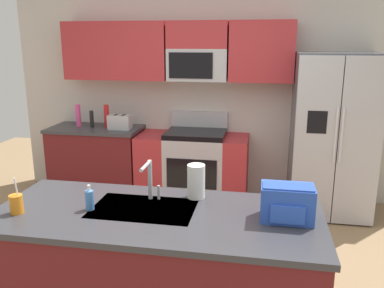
# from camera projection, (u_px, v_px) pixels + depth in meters

# --- Properties ---
(ground_plane) EXTENTS (9.00, 9.00, 0.00)m
(ground_plane) POSITION_uv_depth(u_px,v_px,m) (180.00, 282.00, 3.39)
(ground_plane) COLOR #997A56
(ground_plane) RESTS_ON ground
(kitchen_wall_unit) EXTENTS (5.20, 0.43, 2.60)m
(kitchen_wall_unit) POSITION_uv_depth(u_px,v_px,m) (202.00, 82.00, 5.04)
(kitchen_wall_unit) COLOR beige
(kitchen_wall_unit) RESTS_ON ground
(back_counter) EXTENTS (1.16, 0.63, 0.90)m
(back_counter) POSITION_uv_depth(u_px,v_px,m) (97.00, 161.00, 5.25)
(back_counter) COLOR maroon
(back_counter) RESTS_ON ground
(range_oven) EXTENTS (1.36, 0.61, 1.10)m
(range_oven) POSITION_uv_depth(u_px,v_px,m) (193.00, 167.00, 5.04)
(range_oven) COLOR #B7BABF
(range_oven) RESTS_ON ground
(refrigerator) EXTENTS (0.90, 0.76, 1.85)m
(refrigerator) POSITION_uv_depth(u_px,v_px,m) (332.00, 136.00, 4.57)
(refrigerator) COLOR #4C4F54
(refrigerator) RESTS_ON ground
(island_counter) EXTENTS (2.13, 0.91, 0.90)m
(island_counter) POSITION_uv_depth(u_px,v_px,m) (158.00, 274.00, 2.71)
(island_counter) COLOR maroon
(island_counter) RESTS_ON ground
(toaster) EXTENTS (0.28, 0.16, 0.18)m
(toaster) POSITION_uv_depth(u_px,v_px,m) (120.00, 122.00, 5.01)
(toaster) COLOR #B7BABF
(toaster) RESTS_ON back_counter
(pepper_mill) EXTENTS (0.05, 0.05, 0.21)m
(pepper_mill) POSITION_uv_depth(u_px,v_px,m) (92.00, 119.00, 5.12)
(pepper_mill) COLOR black
(pepper_mill) RESTS_ON back_counter
(bottle_red) EXTENTS (0.06, 0.06, 0.29)m
(bottle_red) POSITION_uv_depth(u_px,v_px,m) (107.00, 116.00, 5.11)
(bottle_red) COLOR red
(bottle_red) RESTS_ON back_counter
(bottle_pink) EXTENTS (0.07, 0.07, 0.28)m
(bottle_pink) POSITION_uv_depth(u_px,v_px,m) (78.00, 115.00, 5.17)
(bottle_pink) COLOR #EA4C93
(bottle_pink) RESTS_ON back_counter
(sink_faucet) EXTENTS (0.08, 0.21, 0.28)m
(sink_faucet) POSITION_uv_depth(u_px,v_px,m) (150.00, 177.00, 2.75)
(sink_faucet) COLOR #B7BABF
(sink_faucet) RESTS_ON island_counter
(drink_cup_orange) EXTENTS (0.08, 0.08, 0.24)m
(drink_cup_orange) POSITION_uv_depth(u_px,v_px,m) (16.00, 204.00, 2.57)
(drink_cup_orange) COLOR orange
(drink_cup_orange) RESTS_ON island_counter
(soap_dispenser) EXTENTS (0.06, 0.06, 0.17)m
(soap_dispenser) POSITION_uv_depth(u_px,v_px,m) (90.00, 200.00, 2.62)
(soap_dispenser) COLOR #4C8CD8
(soap_dispenser) RESTS_ON island_counter
(paper_towel_roll) EXTENTS (0.12, 0.12, 0.24)m
(paper_towel_roll) POSITION_uv_depth(u_px,v_px,m) (196.00, 181.00, 2.81)
(paper_towel_roll) COLOR white
(paper_towel_roll) RESTS_ON island_counter
(backpack) EXTENTS (0.32, 0.22, 0.23)m
(backpack) POSITION_uv_depth(u_px,v_px,m) (287.00, 202.00, 2.45)
(backpack) COLOR blue
(backpack) RESTS_ON island_counter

